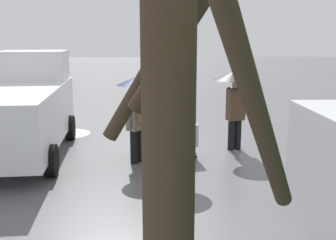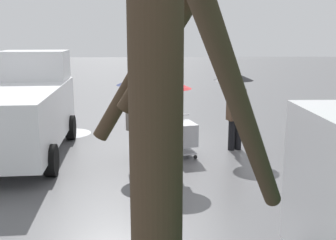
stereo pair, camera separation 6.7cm
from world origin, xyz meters
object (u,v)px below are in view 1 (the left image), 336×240
Objects in this scene: hand_dolly_boxes at (153,131)px; pedestrian_pink_side at (137,99)px; cargo_van_parked_right at (23,109)px; pedestrian_white_side at (168,103)px; shopping_cart_vendor at (184,135)px; pedestrian_black_side at (234,92)px; bare_tree_far at (169,219)px.

hand_dolly_boxes is 0.61× the size of pedestrian_pink_side.
cargo_van_parked_right reaches higher than pedestrian_white_side.
shopping_cart_vendor is 1.55m from pedestrian_white_side.
shopping_cart_vendor is at bearing -160.22° from pedestrian_pink_side.
pedestrian_black_side is (-2.14, -0.49, 0.92)m from hand_dolly_boxes.
pedestrian_black_side is at bearing -158.78° from shopping_cart_vendor.
pedestrian_pink_side is 1.00× the size of pedestrian_white_side.
pedestrian_pink_side reaches higher than hand_dolly_boxes.
pedestrian_white_side is (1.82, 1.64, -0.01)m from pedestrian_black_side.
pedestrian_pink_side is at bearing 163.52° from cargo_van_parked_right.
pedestrian_black_side is at bearing -159.43° from pedestrian_pink_side.
pedestrian_black_side is at bearing -179.28° from cargo_van_parked_right.
pedestrian_black_side is 1.00× the size of pedestrian_white_side.
bare_tree_far reaches higher than shopping_cart_vendor.
shopping_cart_vendor is 1.79m from pedestrian_black_side.
bare_tree_far is at bearing 110.65° from cargo_van_parked_right.
pedestrian_black_side is at bearing -167.15° from hand_dolly_boxes.
pedestrian_black_side is (-2.52, -0.95, 0.01)m from pedestrian_pink_side.
cargo_van_parked_right is at bearing -23.11° from pedestrian_white_side.
pedestrian_pink_side is (0.38, 0.46, 0.90)m from hand_dolly_boxes.
bare_tree_far is at bearing 89.70° from hand_dolly_boxes.
cargo_van_parked_right is 9.43m from bare_tree_far.
shopping_cart_vendor is 1.58m from pedestrian_pink_side.
cargo_van_parked_right is 3.41m from hand_dolly_boxes.
bare_tree_far reaches higher than pedestrian_black_side.
pedestrian_pink_side and pedestrian_black_side have the same top height.
shopping_cart_vendor is at bearing 173.55° from cargo_van_parked_right.
hand_dolly_boxes is at bearing 172.84° from cargo_van_parked_right.
cargo_van_parked_right reaches higher than pedestrian_black_side.
bare_tree_far reaches higher than hand_dolly_boxes.
pedestrian_pink_side reaches higher than shopping_cart_vendor.
pedestrian_black_side is at bearing -138.07° from pedestrian_white_side.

